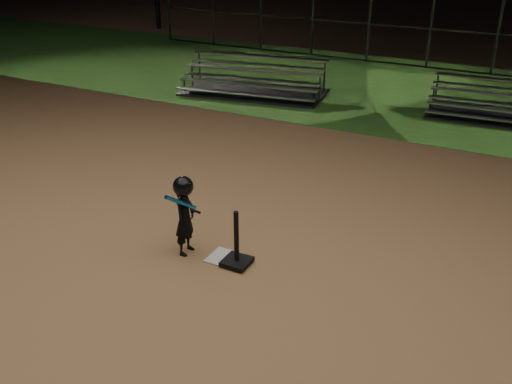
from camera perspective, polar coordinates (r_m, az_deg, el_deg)
name	(u,v)px	position (r m, az deg, el deg)	size (l,w,h in m)	color
ground	(225,259)	(8.55, -3.09, -6.51)	(80.00, 80.00, 0.00)	#9A6E45
grass_strip	(402,91)	(17.25, 14.05, 9.58)	(60.00, 8.00, 0.01)	#2C5A1D
home_plate	(224,258)	(8.55, -3.10, -6.44)	(0.45, 0.45, 0.02)	beige
batting_tee	(237,254)	(8.31, -1.90, -6.06)	(0.38, 0.38, 0.83)	black
child_batter	(185,213)	(8.44, -6.98, -2.08)	(0.40, 0.64, 1.22)	black
bleacher_left	(253,87)	(16.40, -0.25, 10.22)	(4.11, 2.45, 0.95)	#A8A8AC
bleacher_right	(502,112)	(15.50, 22.92, 7.19)	(3.57, 1.91, 0.85)	#A2A2A6
backstop_fence	(431,29)	(19.85, 16.68, 15.01)	(20.08, 0.08, 2.50)	#38383D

